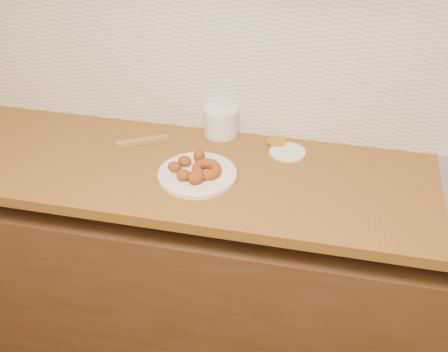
{
  "coord_description": "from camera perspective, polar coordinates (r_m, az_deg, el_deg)",
  "views": [
    {
      "loc": [
        0.11,
        0.08,
        2.01
      ],
      "look_at": [
        -0.23,
        1.62,
        0.93
      ],
      "focal_mm": 45.0,
      "sensor_mm": 36.0,
      "label": 1
    }
  ],
  "objects": [
    {
      "name": "wall_back",
      "position": [
        2.04,
        9.09,
        14.97
      ],
      "size": [
        4.0,
        0.02,
        2.7
      ],
      "primitive_type": "cube",
      "color": "tan",
      "rests_on": "ground"
    },
    {
      "name": "base_cabinet",
      "position": [
        2.29,
        6.2,
        -11.07
      ],
      "size": [
        3.6,
        0.6,
        0.77
      ],
      "primitive_type": "cube",
      "color": "#51381F",
      "rests_on": "floor"
    },
    {
      "name": "butcher_block",
      "position": [
        2.11,
        -10.69,
        1.29
      ],
      "size": [
        2.3,
        0.62,
        0.04
      ],
      "primitive_type": "cube",
      "color": "brown",
      "rests_on": "base_cabinet"
    },
    {
      "name": "backsplash",
      "position": [
        2.08,
        8.68,
        10.97
      ],
      "size": [
        3.6,
        0.02,
        0.6
      ],
      "primitive_type": "cube",
      "color": "silver",
      "rests_on": "wall_back"
    },
    {
      "name": "donut_plate",
      "position": [
        1.96,
        -2.72,
        0.15
      ],
      "size": [
        0.28,
        0.28,
        0.02
      ],
      "primitive_type": "cylinder",
      "color": "silver",
      "rests_on": "butcher_block"
    },
    {
      "name": "ring_donut",
      "position": [
        1.95,
        -1.79,
        0.7
      ],
      "size": [
        0.15,
        0.15,
        0.05
      ],
      "primitive_type": "torus",
      "rotation": [
        0.1,
        0.0,
        0.62
      ],
      "color": "#965323",
      "rests_on": "donut_plate"
    },
    {
      "name": "fried_dough_chunks",
      "position": [
        1.95,
        -3.59,
        0.79
      ],
      "size": [
        0.16,
        0.2,
        0.05
      ],
      "color": "#965323",
      "rests_on": "donut_plate"
    },
    {
      "name": "plastic_tub",
      "position": [
        2.19,
        -0.32,
        5.58
      ],
      "size": [
        0.14,
        0.14,
        0.11
      ],
      "primitive_type": "cylinder",
      "rotation": [
        0.0,
        0.0,
        -0.05
      ],
      "color": "silver",
      "rests_on": "butcher_block"
    },
    {
      "name": "tub_lid",
      "position": [
        2.11,
        6.47,
        2.42
      ],
      "size": [
        0.17,
        0.17,
        0.01
      ],
      "primitive_type": "cylinder",
      "rotation": [
        0.0,
        0.0,
        -0.33
      ],
      "color": "silver",
      "rests_on": "butcher_block"
    },
    {
      "name": "brass_jar_lid",
      "position": [
        2.16,
        5.36,
        3.4
      ],
      "size": [
        0.08,
        0.08,
        0.01
      ],
      "primitive_type": "cylinder",
      "rotation": [
        0.0,
        0.0,
        -0.08
      ],
      "color": "gold",
      "rests_on": "butcher_block"
    },
    {
      "name": "wooden_utensil",
      "position": [
        2.18,
        -8.34,
        3.55
      ],
      "size": [
        0.19,
        0.12,
        0.02
      ],
      "primitive_type": "cube",
      "rotation": [
        0.0,
        0.0,
        0.5
      ],
      "color": "#966C45",
      "rests_on": "butcher_block"
    }
  ]
}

